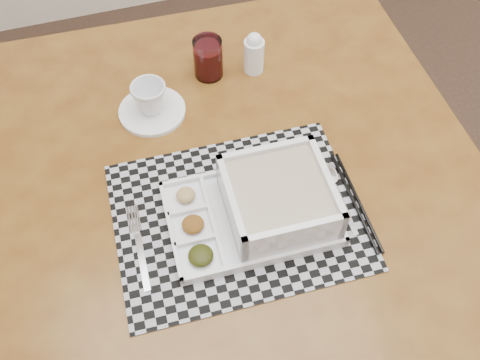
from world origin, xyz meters
name	(u,v)px	position (x,y,z in m)	size (l,w,h in m)	color
dining_table	(226,195)	(-0.67, 0.79, 0.72)	(1.12, 1.12, 0.81)	#512A0E
placemat	(237,216)	(-0.68, 0.68, 0.81)	(0.47, 0.37, 0.00)	#98989F
serving_tray	(271,204)	(-0.62, 0.66, 0.85)	(0.33, 0.23, 0.10)	white
fork	(139,245)	(-0.87, 0.67, 0.81)	(0.02, 0.19, 0.00)	silver
spoon	(331,178)	(-0.47, 0.70, 0.81)	(0.04, 0.18, 0.01)	silver
chopsticks	(356,201)	(-0.44, 0.64, 0.81)	(0.03, 0.24, 0.01)	black
saucer	(152,111)	(-0.78, 1.00, 0.81)	(0.15, 0.15, 0.01)	white
cup	(150,98)	(-0.78, 1.00, 0.85)	(0.08, 0.08, 0.07)	white
juice_glass	(208,59)	(-0.62, 1.08, 0.85)	(0.07, 0.07, 0.10)	white
creamer_bottle	(254,53)	(-0.52, 1.06, 0.86)	(0.05, 0.05, 0.11)	white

